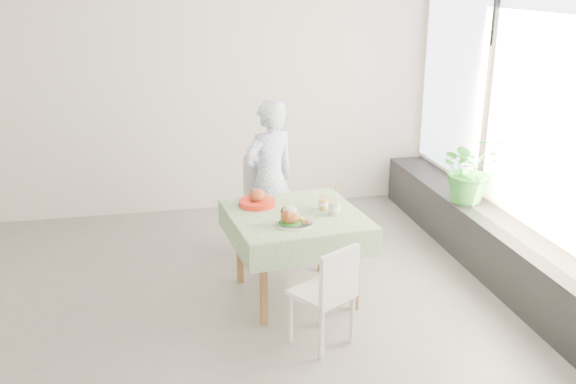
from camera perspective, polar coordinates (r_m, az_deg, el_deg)
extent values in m
plane|color=slate|center=(5.23, -9.27, -10.94)|extent=(6.00, 6.00, 0.00)
cube|color=white|center=(7.16, -10.96, 8.97)|extent=(6.00, 0.02, 2.80)
cube|color=white|center=(2.37, -7.69, -10.95)|extent=(6.00, 0.02, 2.80)
cube|color=white|center=(5.65, 22.02, 5.40)|extent=(0.02, 5.00, 2.80)
cube|color=#D1E0F9|center=(5.58, 22.08, 7.89)|extent=(0.01, 4.80, 2.18)
cube|color=black|center=(5.89, 19.04, -5.57)|extent=(0.40, 4.80, 0.50)
cube|color=brown|center=(5.21, 0.65, -2.21)|extent=(0.99, 0.99, 0.04)
cube|color=silver|center=(5.20, 0.65, -1.94)|extent=(1.14, 1.14, 0.01)
cube|color=white|center=(6.08, -1.80, -1.67)|extent=(0.45, 0.45, 0.04)
cube|color=white|center=(6.18, -2.04, 0.96)|extent=(0.42, 0.06, 0.42)
cube|color=white|center=(4.67, 3.02, -8.96)|extent=(0.51, 0.51, 0.04)
cube|color=white|center=(4.48, 4.62, -7.37)|extent=(0.34, 0.22, 0.37)
imported|color=#93B3EB|center=(6.01, -1.66, 1.13)|extent=(0.65, 0.55, 1.51)
cylinder|color=white|center=(4.94, 0.56, -2.86)|extent=(0.31, 0.31, 0.02)
cylinder|color=#134E14|center=(4.93, 0.16, -2.73)|extent=(0.17, 0.17, 0.02)
ellipsoid|color=#A25327|center=(4.91, 0.16, -2.20)|extent=(0.14, 0.13, 0.11)
ellipsoid|color=white|center=(4.90, 0.16, -1.66)|extent=(0.10, 0.10, 0.07)
cylinder|color=maroon|center=(4.94, 1.67, -2.59)|extent=(0.05, 0.05, 0.03)
cylinder|color=white|center=(5.27, 3.18, -0.94)|extent=(0.08, 0.08, 0.12)
cylinder|color=#FFA815|center=(5.27, 3.17, -1.08)|extent=(0.07, 0.07, 0.08)
cylinder|color=white|center=(5.25, 3.19, -0.32)|extent=(0.09, 0.09, 0.01)
cylinder|color=yellow|center=(5.23, 3.25, 0.11)|extent=(0.01, 0.03, 0.16)
cylinder|color=white|center=(5.15, 4.13, -1.28)|extent=(0.09, 0.09, 0.14)
cylinder|color=#EEEEC7|center=(5.16, 4.13, -1.44)|extent=(0.08, 0.08, 0.10)
cylinder|color=white|center=(5.13, 4.15, -0.52)|extent=(0.10, 0.10, 0.01)
cylinder|color=yellow|center=(5.12, 4.23, 0.01)|extent=(0.01, 0.03, 0.19)
cylinder|color=red|center=(5.36, -2.75, -0.96)|extent=(0.31, 0.31, 0.05)
cylinder|color=white|center=(5.36, -2.75, -0.83)|extent=(0.26, 0.26, 0.02)
ellipsoid|color=#A25327|center=(5.34, -2.76, -0.32)|extent=(0.14, 0.13, 0.12)
imported|color=#2C8532|center=(6.32, 15.91, 2.01)|extent=(0.60, 0.52, 0.66)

